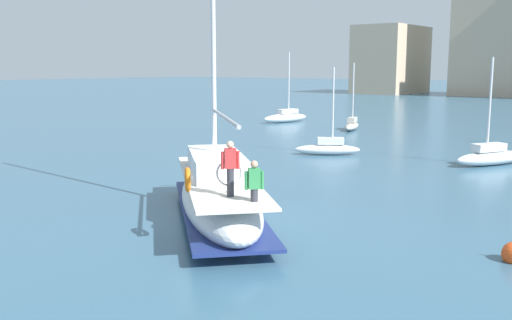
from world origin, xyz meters
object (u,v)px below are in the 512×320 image
Objects in this scene: moored_sloop_near at (491,156)px; moored_cutter_left at (286,117)px; moored_catamaran at (352,125)px; moored_cutter_right at (328,147)px; main_sailboat at (219,193)px.

moored_cutter_left is (-21.89, 12.72, 0.04)m from moored_sloop_near.
moored_catamaran is 13.78m from moored_cutter_right.
main_sailboat is at bearing -103.09° from moored_sloop_near.
moored_cutter_right is at bearing 107.34° from main_sailboat.
moored_sloop_near is 25.32m from moored_cutter_left.
moored_sloop_near is 17.46m from moored_catamaran.
main_sailboat is 2.74× the size of moored_cutter_right.
moored_cutter_right is (-8.55, -2.13, -0.06)m from moored_sloop_near.
moored_sloop_near is (3.93, 16.92, -0.43)m from main_sailboat.
moored_cutter_left reaches higher than moored_catamaran.
moored_cutter_left is at bearing 121.20° from main_sailboat.
moored_cutter_left is at bearing 131.93° from moored_cutter_right.
moored_cutter_left is at bearing 149.84° from moored_sloop_near.
moored_cutter_right is at bearing -67.21° from moored_catamaran.
moored_catamaran reaches higher than moored_cutter_right.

